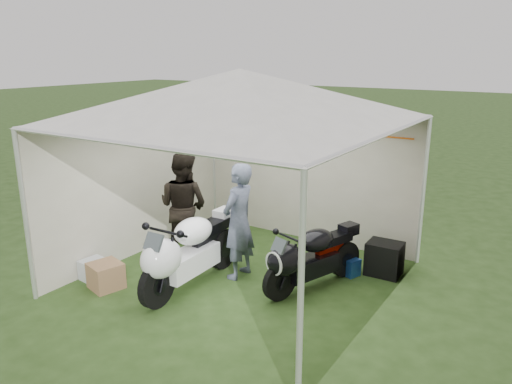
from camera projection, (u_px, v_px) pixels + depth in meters
ground at (241, 279)px, 7.31m from camera, size 80.00×80.00×0.00m
canopy_tent at (241, 101)px, 6.64m from camera, size 5.66×5.66×3.00m
motorcycle_white at (187, 251)px, 6.86m from camera, size 0.50×2.07×1.02m
motorcycle_black at (309, 256)px, 6.87m from camera, size 0.82×1.71×0.88m
paddock_stand at (347, 265)px, 7.45m from camera, size 0.40×0.32×0.26m
person_dark_jacket at (183, 206)px, 7.86m from camera, size 0.91×0.75×1.73m
person_blue_jacket at (239, 221)px, 7.18m from camera, size 0.41×0.62×1.71m
equipment_box at (384, 259)px, 7.40m from camera, size 0.51×0.42×0.50m
crate_0 at (96, 271)px, 7.24m from camera, size 0.48×0.39×0.29m
crate_1 at (106, 276)px, 6.99m from camera, size 0.50×0.50×0.37m
crate_2 at (101, 274)px, 7.23m from camera, size 0.30×0.27×0.19m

